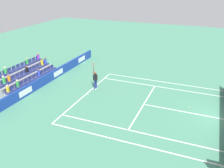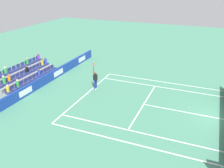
{
  "view_description": "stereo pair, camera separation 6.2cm",
  "coord_description": "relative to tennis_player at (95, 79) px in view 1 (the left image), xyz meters",
  "views": [
    {
      "loc": [
        17.97,
        -1.98,
        9.88
      ],
      "look_at": [
        -0.66,
        -9.6,
        1.1
      ],
      "focal_mm": 39.05,
      "sensor_mm": 36.0,
      "label": 1
    },
    {
      "loc": [
        17.95,
        -1.92,
        9.88
      ],
      "look_at": [
        -0.66,
        -9.6,
        1.1
      ],
      "focal_mm": 39.05,
      "sensor_mm": 36.0,
      "label": 2
    }
  ],
  "objects": [
    {
      "name": "line_baseline",
      "position": [
        1.3,
        -0.29,
        -0.99
      ],
      "size": [
        10.97,
        0.1,
        0.01
      ],
      "primitive_type": "cube",
      "color": "white",
      "rests_on": "ground"
    },
    {
      "name": "line_singles_sideline_left",
      "position": [
        5.42,
        5.65,
        -0.99
      ],
      "size": [
        0.1,
        11.89,
        0.01
      ],
      "primitive_type": "cube",
      "color": "white",
      "rests_on": "ground"
    },
    {
      "name": "line_service",
      "position": [
        1.3,
        5.2,
        -0.99
      ],
      "size": [
        8.23,
        0.1,
        0.01
      ],
      "primitive_type": "cube",
      "color": "white",
      "rests_on": "ground"
    },
    {
      "name": "line_centre_service",
      "position": [
        1.3,
        8.4,
        -0.99
      ],
      "size": [
        0.1,
        6.4,
        0.01
      ],
      "primitive_type": "cube",
      "color": "white",
      "rests_on": "ground"
    },
    {
      "name": "line_doubles_sideline_left",
      "position": [
        6.79,
        5.65,
        -0.99
      ],
      "size": [
        0.1,
        11.89,
        0.01
      ],
      "primitive_type": "cube",
      "color": "white",
      "rests_on": "ground"
    },
    {
      "name": "line_doubles_sideline_right",
      "position": [
        -4.18,
        5.65,
        -0.99
      ],
      "size": [
        0.1,
        11.89,
        0.01
      ],
      "primitive_type": "cube",
      "color": "white",
      "rests_on": "ground"
    },
    {
      "name": "line_singles_sideline_right",
      "position": [
        -2.81,
        5.65,
        -0.99
      ],
      "size": [
        0.1,
        11.89,
        0.01
      ],
      "primitive_type": "cube",
      "color": "white",
      "rests_on": "ground"
    },
    {
      "name": "line_centre_mark",
      "position": [
        1.3,
        -0.19,
        -0.99
      ],
      "size": [
        0.1,
        0.2,
        0.01
      ],
      "primitive_type": "cube",
      "color": "white",
      "rests_on": "ground"
    },
    {
      "name": "loose_tennis_ball",
      "position": [
        0.38,
        8.82,
        -0.96
      ],
      "size": [
        0.07,
        0.07,
        0.07
      ],
      "primitive_type": "sphere",
      "color": "#D1E533",
      "rests_on": "ground"
    },
    {
      "name": "sponsor_barrier",
      "position": [
        1.3,
        -5.17,
        -0.51
      ],
      "size": [
        20.85,
        0.22,
        0.97
      ],
      "color": "#193899",
      "rests_on": "ground"
    },
    {
      "name": "tennis_player",
      "position": [
        0.0,
        0.0,
        0.0
      ],
      "size": [
        0.51,
        0.41,
        2.85
      ],
      "color": "navy",
      "rests_on": "ground"
    },
    {
      "name": "stadium_stand",
      "position": [
        1.3,
        -7.48,
        -0.44
      ],
      "size": [
        7.44,
        2.85,
        2.11
      ],
      "color": "gray",
      "rests_on": "ground"
    }
  ]
}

